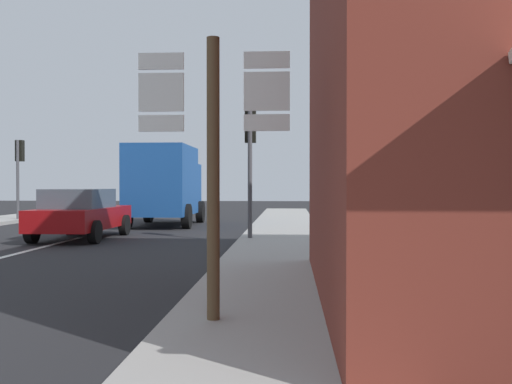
{
  "coord_description": "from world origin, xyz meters",
  "views": [
    {
      "loc": [
        6.28,
        -5.03,
        1.61
      ],
      "look_at": [
        5.2,
        13.67,
        1.36
      ],
      "focal_mm": 40.77,
      "sensor_mm": 36.0,
      "label": 1
    }
  ],
  "objects": [
    {
      "name": "traffic_light_near_right",
      "position": [
        5.2,
        10.94,
        2.71
      ],
      "size": [
        0.3,
        0.49,
        3.66
      ],
      "color": "#47474C",
      "rests_on": "ground"
    },
    {
      "name": "sidewalk_right",
      "position": [
        6.08,
        8.0,
        0.07
      ],
      "size": [
        2.36,
        44.0,
        0.14
      ],
      "primitive_type": "cube",
      "color": "#9E9B96",
      "rests_on": "ground"
    },
    {
      "name": "sedan_far",
      "position": [
        0.18,
        11.6,
        0.76
      ],
      "size": [
        2.01,
        4.22,
        1.47
      ],
      "color": "maroon",
      "rests_on": "ground"
    },
    {
      "name": "route_sign_post",
      "position": [
        5.45,
        1.25,
        1.91
      ],
      "size": [
        1.66,
        0.14,
        3.2
      ],
      "color": "brown",
      "rests_on": "ground"
    },
    {
      "name": "traffic_light_far_left",
      "position": [
        -5.2,
        19.02,
        2.58
      ],
      "size": [
        0.3,
        0.49,
        3.48
      ],
      "color": "#47474C",
      "rests_on": "ground"
    },
    {
      "name": "delivery_truck",
      "position": [
        1.46,
        17.19,
        1.65
      ],
      "size": [
        2.52,
        5.02,
        3.05
      ],
      "color": "#19478C",
      "rests_on": "ground"
    },
    {
      "name": "ground_plane",
      "position": [
        0.0,
        10.0,
        0.0
      ],
      "size": [
        80.0,
        80.0,
        0.0
      ],
      "primitive_type": "plane",
      "color": "#232326"
    }
  ]
}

